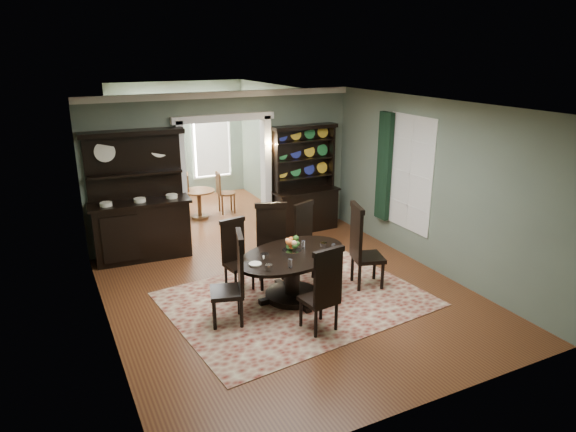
# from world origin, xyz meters

# --- Properties ---
(room) EXTENTS (5.51, 6.01, 3.01)m
(room) POSITION_xyz_m (0.00, 0.04, 1.58)
(room) COLOR brown
(room) RESTS_ON ground
(parlor) EXTENTS (3.51, 3.50, 3.01)m
(parlor) POSITION_xyz_m (0.00, 5.53, 1.52)
(parlor) COLOR brown
(parlor) RESTS_ON ground
(doorway_trim) EXTENTS (2.08, 0.25, 2.57)m
(doorway_trim) POSITION_xyz_m (0.00, 3.00, 1.62)
(doorway_trim) COLOR silver
(doorway_trim) RESTS_ON floor
(right_window) EXTENTS (0.15, 1.47, 2.12)m
(right_window) POSITION_xyz_m (2.69, 0.93, 1.60)
(right_window) COLOR white
(right_window) RESTS_ON wall_right
(wall_sconce) EXTENTS (0.27, 0.21, 0.21)m
(wall_sconce) POSITION_xyz_m (0.95, 2.85, 1.89)
(wall_sconce) COLOR #CF8137
(wall_sconce) RESTS_ON back_wall_right
(rug) EXTENTS (4.14, 3.32, 0.01)m
(rug) POSITION_xyz_m (0.02, -0.13, 0.01)
(rug) COLOR maroon
(rug) RESTS_ON floor
(dining_table) EXTENTS (2.26, 2.26, 0.76)m
(dining_table) POSITION_xyz_m (-0.02, -0.06, 0.53)
(dining_table) COLOR black
(dining_table) RESTS_ON rug
(centerpiece) EXTENTS (1.47, 0.94, 0.24)m
(centerpiece) POSITION_xyz_m (-0.02, -0.04, 0.83)
(centerpiece) COLOR white
(centerpiece) RESTS_ON dining_table
(chair_far_left) EXTENTS (0.49, 0.47, 1.18)m
(chair_far_left) POSITION_xyz_m (-0.66, 0.73, 0.62)
(chair_far_left) COLOR black
(chair_far_left) RESTS_ON rug
(chair_far_mid) EXTENTS (0.64, 0.63, 1.38)m
(chair_far_mid) POSITION_xyz_m (-0.07, 0.61, 0.73)
(chair_far_mid) COLOR black
(chair_far_mid) RESTS_ON rug
(chair_far_right) EXTENTS (0.60, 0.58, 1.26)m
(chair_far_right) POSITION_xyz_m (0.69, 0.77, 0.66)
(chair_far_right) COLOR black
(chair_far_right) RESTS_ON rug
(chair_end_left) EXTENTS (0.60, 0.62, 1.36)m
(chair_end_left) POSITION_xyz_m (-1.09, -0.35, 0.72)
(chair_end_left) COLOR black
(chair_end_left) RESTS_ON rug
(chair_end_right) EXTENTS (0.62, 0.64, 1.42)m
(chair_end_right) POSITION_xyz_m (1.19, -0.16, 0.74)
(chair_end_right) COLOR black
(chair_end_right) RESTS_ON rug
(chair_near) EXTENTS (0.52, 0.50, 1.28)m
(chair_near) POSITION_xyz_m (-0.09, -1.16, 0.67)
(chair_near) COLOR black
(chair_near) RESTS_ON rug
(sideboard) EXTENTS (1.86, 0.76, 2.40)m
(sideboard) POSITION_xyz_m (-1.79, 2.72, 0.84)
(sideboard) COLOR black
(sideboard) RESTS_ON floor
(welsh_dresser) EXTENTS (1.47, 0.59, 2.27)m
(welsh_dresser) POSITION_xyz_m (1.70, 2.75, 0.82)
(welsh_dresser) COLOR black
(welsh_dresser) RESTS_ON floor
(parlor_table) EXTENTS (0.73, 0.73, 0.67)m
(parlor_table) POSITION_xyz_m (-0.13, 4.51, 0.44)
(parlor_table) COLOR #502A16
(parlor_table) RESTS_ON parlor_floor
(parlor_chair_left) EXTENTS (0.48, 0.47, 1.06)m
(parlor_chair_left) POSITION_xyz_m (-0.46, 4.67, 0.57)
(parlor_chair_left) COLOR #502A16
(parlor_chair_left) RESTS_ON parlor_floor
(parlor_chair_right) EXTENTS (0.43, 0.42, 1.01)m
(parlor_chair_right) POSITION_xyz_m (0.51, 4.64, 0.54)
(parlor_chair_right) COLOR #502A16
(parlor_chair_right) RESTS_ON parlor_floor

